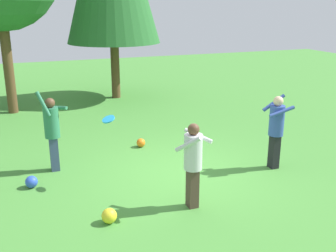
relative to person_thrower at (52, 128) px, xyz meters
The scene contains 8 objects.
ground_plane 3.09m from the person_thrower, 24.15° to the right, with size 40.00×40.00×0.00m, color #478C38.
person_thrower is the anchor object (origin of this frame).
person_catcher 3.55m from the person_thrower, 50.36° to the right, with size 0.72×0.73×1.66m.
person_bystander 5.12m from the person_thrower, 19.24° to the right, with size 0.63×0.55×1.73m.
frisbee 1.64m from the person_thrower, 48.49° to the right, with size 0.35×0.36×0.13m.
ball_yellow 2.98m from the person_thrower, 76.82° to the right, with size 0.27×0.27×0.27m, color yellow.
ball_blue 1.32m from the person_thrower, 126.10° to the right, with size 0.26×0.26×0.26m, color blue.
ball_orange 2.62m from the person_thrower, 18.60° to the left, with size 0.24×0.24×0.24m, color orange.
Camera 1 is at (-3.28, -7.80, 3.74)m, focal length 42.75 mm.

